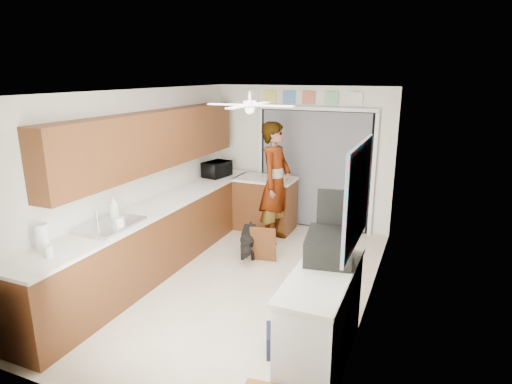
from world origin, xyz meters
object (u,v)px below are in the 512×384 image
(suitcase, at_px, (330,246))
(man, at_px, (275,183))
(soap_bottle, at_px, (114,208))
(microwave, at_px, (217,169))
(paper_towel_roll, at_px, (42,238))
(dog, at_px, (249,241))
(navy_crate, at_px, (286,341))

(suitcase, relative_size, man, 0.30)
(soap_bottle, relative_size, man, 0.16)
(microwave, xyz_separation_m, suitcase, (2.64, -2.63, -0.01))
(paper_towel_roll, bearing_deg, soap_bottle, 88.62)
(suitcase, bearing_deg, man, 112.34)
(dog, bearing_deg, microwave, 119.62)
(suitcase, relative_size, dog, 0.96)
(soap_bottle, xyz_separation_m, dog, (1.12, 1.58, -0.85))
(microwave, bearing_deg, paper_towel_roll, -171.36)
(suitcase, height_order, navy_crate, suitcase)
(paper_towel_roll, relative_size, navy_crate, 0.72)
(microwave, relative_size, dog, 0.78)
(microwave, xyz_separation_m, dog, (1.03, -0.95, -0.83))
(soap_bottle, xyz_separation_m, navy_crate, (2.41, -0.41, -0.98))
(man, xyz_separation_m, dog, (-0.15, -0.74, -0.74))
(navy_crate, relative_size, dog, 0.64)
(suitcase, distance_m, man, 2.83)
(microwave, distance_m, man, 1.20)
(soap_bottle, bearing_deg, suitcase, -2.00)
(soap_bottle, distance_m, man, 2.65)
(navy_crate, xyz_separation_m, dog, (-1.29, 2.00, 0.12))
(soap_bottle, bearing_deg, man, 61.41)
(microwave, xyz_separation_m, paper_towel_roll, (-0.12, -3.59, 0.01))
(suitcase, relative_size, navy_crate, 1.50)
(soap_bottle, distance_m, dog, 2.12)
(microwave, xyz_separation_m, navy_crate, (2.32, -2.95, -0.95))
(soap_bottle, relative_size, paper_towel_roll, 1.11)
(paper_towel_roll, relative_size, man, 0.15)
(suitcase, xyz_separation_m, man, (-1.46, 2.42, -0.08))
(paper_towel_roll, height_order, man, man)
(paper_towel_roll, distance_m, navy_crate, 2.70)
(microwave, relative_size, soap_bottle, 1.53)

